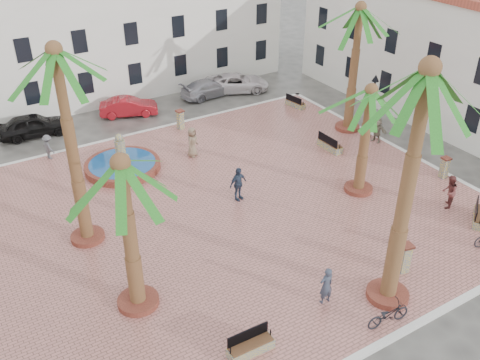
{
  "coord_description": "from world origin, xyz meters",
  "views": [
    {
      "loc": [
        -11.42,
        -20.35,
        15.8
      ],
      "look_at": [
        1.0,
        0.0,
        1.6
      ],
      "focal_mm": 40.0,
      "sensor_mm": 36.0,
      "label": 1
    }
  ],
  "objects_px": {
    "bollard_se": "(405,258)",
    "car_white": "(237,83)",
    "car_silver": "(209,88)",
    "fountain": "(122,164)",
    "car_red": "(129,107)",
    "palm_sw": "(123,184)",
    "bench_ne": "(295,103)",
    "bollard_e": "(445,167)",
    "cyclist_a": "(326,285)",
    "bicycle_a": "(388,315)",
    "pedestrian_fountain_a": "(192,142)",
    "bench_se": "(479,216)",
    "palm_e": "(369,105)",
    "litter_bin": "(397,238)",
    "pedestrian_north": "(48,147)",
    "bench_e": "(330,145)",
    "bench_s": "(250,347)",
    "lamppost_e": "(373,96)",
    "cyclist_b": "(449,192)",
    "bollard_n": "(180,119)",
    "pedestrian_east": "(377,130)",
    "car_black": "(33,125)",
    "palm_ne": "(359,22)",
    "pedestrian_fountain_b": "(238,184)",
    "palm_s": "(425,97)"
  },
  "relations": [
    {
      "from": "bench_ne",
      "to": "bollard_e",
      "type": "xyz_separation_m",
      "value": [
        1.05,
        -12.85,
        0.42
      ]
    },
    {
      "from": "palm_e",
      "to": "cyclist_a",
      "type": "distance_m",
      "value": 10.18
    },
    {
      "from": "palm_ne",
      "to": "bollard_e",
      "type": "distance_m",
      "value": 10.25
    },
    {
      "from": "palm_s",
      "to": "pedestrian_north",
      "type": "relative_size",
      "value": 6.63
    },
    {
      "from": "palm_e",
      "to": "cyclist_b",
      "type": "distance_m",
      "value": 6.24
    },
    {
      "from": "cyclist_a",
      "to": "pedestrian_fountain_a",
      "type": "relative_size",
      "value": 0.92
    },
    {
      "from": "fountain",
      "to": "car_white",
      "type": "relative_size",
      "value": 0.87
    },
    {
      "from": "fountain",
      "to": "bollard_se",
      "type": "relative_size",
      "value": 3.03
    },
    {
      "from": "bench_s",
      "to": "fountain",
      "type": "bearing_deg",
      "value": 88.26
    },
    {
      "from": "bench_e",
      "to": "car_white",
      "type": "relative_size",
      "value": 0.37
    },
    {
      "from": "bench_ne",
      "to": "pedestrian_fountain_b",
      "type": "bearing_deg",
      "value": 120.98
    },
    {
      "from": "litter_bin",
      "to": "pedestrian_north",
      "type": "height_order",
      "value": "pedestrian_north"
    },
    {
      "from": "cyclist_a",
      "to": "car_red",
      "type": "xyz_separation_m",
      "value": [
        0.21,
        22.47,
        -0.35
      ]
    },
    {
      "from": "bollard_e",
      "to": "pedestrian_east",
      "type": "relative_size",
      "value": 0.78
    },
    {
      "from": "palm_e",
      "to": "bench_s",
      "type": "xyz_separation_m",
      "value": [
        -11.2,
        -6.51,
        -4.84
      ]
    },
    {
      "from": "bench_e",
      "to": "car_silver",
      "type": "relative_size",
      "value": 0.41
    },
    {
      "from": "lamppost_e",
      "to": "cyclist_b",
      "type": "relative_size",
      "value": 2.34
    },
    {
      "from": "bollard_se",
      "to": "bollard_e",
      "type": "distance_m",
      "value": 9.35
    },
    {
      "from": "lamppost_e",
      "to": "pedestrian_north",
      "type": "bearing_deg",
      "value": 156.93
    },
    {
      "from": "pedestrian_fountain_b",
      "to": "fountain",
      "type": "bearing_deg",
      "value": 111.1
    },
    {
      "from": "fountain",
      "to": "palm_sw",
      "type": "xyz_separation_m",
      "value": [
        -3.49,
        -11.02,
        5.44
      ]
    },
    {
      "from": "pedestrian_fountain_b",
      "to": "car_silver",
      "type": "distance_m",
      "value": 15.35
    },
    {
      "from": "bollard_n",
      "to": "bollard_e",
      "type": "height_order",
      "value": "bollard_n"
    },
    {
      "from": "pedestrian_north",
      "to": "bench_e",
      "type": "bearing_deg",
      "value": -134.46
    },
    {
      "from": "fountain",
      "to": "bench_se",
      "type": "bearing_deg",
      "value": -47.07
    },
    {
      "from": "fountain",
      "to": "car_red",
      "type": "distance_m",
      "value": 8.24
    },
    {
      "from": "fountain",
      "to": "bench_se",
      "type": "xyz_separation_m",
      "value": [
        13.47,
        -14.48,
        -0.03
      ]
    },
    {
      "from": "bollard_se",
      "to": "car_silver",
      "type": "xyz_separation_m",
      "value": [
        2.77,
        23.0,
        -0.23
      ]
    },
    {
      "from": "bench_s",
      "to": "cyclist_a",
      "type": "bearing_deg",
      "value": 10.6
    },
    {
      "from": "fountain",
      "to": "car_silver",
      "type": "xyz_separation_m",
      "value": [
        10.08,
        7.76,
        0.21
      ]
    },
    {
      "from": "palm_ne",
      "to": "pedestrian_fountain_a",
      "type": "relative_size",
      "value": 4.47
    },
    {
      "from": "bench_se",
      "to": "cyclist_a",
      "type": "height_order",
      "value": "cyclist_a"
    },
    {
      "from": "cyclist_a",
      "to": "bicycle_a",
      "type": "distance_m",
      "value": 2.63
    },
    {
      "from": "bench_ne",
      "to": "pedestrian_east",
      "type": "distance_m",
      "value": 7.5
    },
    {
      "from": "pedestrian_fountain_b",
      "to": "car_silver",
      "type": "bearing_deg",
      "value": 55.38
    },
    {
      "from": "bollard_e",
      "to": "pedestrian_north",
      "type": "bearing_deg",
      "value": 142.89
    },
    {
      "from": "cyclist_b",
      "to": "car_silver",
      "type": "xyz_separation_m",
      "value": [
        -3.06,
        20.49,
        -0.39
      ]
    },
    {
      "from": "palm_e",
      "to": "litter_bin",
      "type": "relative_size",
      "value": 8.41
    },
    {
      "from": "bollard_e",
      "to": "car_silver",
      "type": "height_order",
      "value": "bollard_e"
    },
    {
      "from": "bollard_se",
      "to": "car_white",
      "type": "bearing_deg",
      "value": 77.3
    },
    {
      "from": "car_silver",
      "to": "bollard_se",
      "type": "bearing_deg",
      "value": 168.4
    },
    {
      "from": "bollard_n",
      "to": "cyclist_b",
      "type": "relative_size",
      "value": 0.74
    },
    {
      "from": "bicycle_a",
      "to": "cyclist_b",
      "type": "distance_m",
      "value": 9.8
    },
    {
      "from": "palm_sw",
      "to": "car_silver",
      "type": "bearing_deg",
      "value": 54.17
    },
    {
      "from": "cyclist_a",
      "to": "car_silver",
      "type": "relative_size",
      "value": 0.38
    },
    {
      "from": "bench_ne",
      "to": "car_black",
      "type": "height_order",
      "value": "car_black"
    },
    {
      "from": "bollard_se",
      "to": "car_silver",
      "type": "relative_size",
      "value": 0.31
    },
    {
      "from": "bollard_e",
      "to": "bicycle_a",
      "type": "height_order",
      "value": "bollard_e"
    },
    {
      "from": "bench_e",
      "to": "bollard_n",
      "type": "height_order",
      "value": "bollard_n"
    },
    {
      "from": "bollard_se",
      "to": "car_silver",
      "type": "distance_m",
      "value": 23.16
    }
  ]
}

